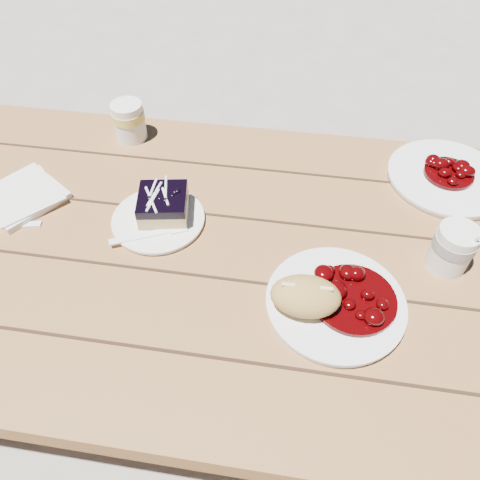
# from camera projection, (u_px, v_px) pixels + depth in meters

# --- Properties ---
(ground) EXTENTS (60.00, 60.00, 0.00)m
(ground) POSITION_uv_depth(u_px,v_px,m) (233.00, 400.00, 1.48)
(ground) COLOR gray
(ground) RESTS_ON ground
(picnic_table) EXTENTS (2.00, 1.55, 0.75)m
(picnic_table) POSITION_uv_depth(u_px,v_px,m) (229.00, 293.00, 1.04)
(picnic_table) COLOR brown
(picnic_table) RESTS_ON ground
(main_plate) EXTENTS (0.24, 0.24, 0.02)m
(main_plate) POSITION_uv_depth(u_px,v_px,m) (335.00, 303.00, 0.82)
(main_plate) COLOR white
(main_plate) RESTS_ON picnic_table
(goulash_stew) EXTENTS (0.15, 0.15, 0.04)m
(goulash_stew) POSITION_uv_depth(u_px,v_px,m) (355.00, 294.00, 0.80)
(goulash_stew) COLOR #3A0203
(goulash_stew) RESTS_ON main_plate
(bread_roll) EXTENTS (0.12, 0.08, 0.06)m
(bread_roll) POSITION_uv_depth(u_px,v_px,m) (306.00, 296.00, 0.79)
(bread_roll) COLOR #B58E45
(bread_roll) RESTS_ON main_plate
(dessert_plate) EXTENTS (0.18, 0.18, 0.01)m
(dessert_plate) POSITION_uv_depth(u_px,v_px,m) (159.00, 220.00, 0.96)
(dessert_plate) COLOR white
(dessert_plate) RESTS_ON picnic_table
(blueberry_cake) EXTENTS (0.11, 0.11, 0.06)m
(blueberry_cake) POSITION_uv_depth(u_px,v_px,m) (163.00, 204.00, 0.95)
(blueberry_cake) COLOR tan
(blueberry_cake) RESTS_ON dessert_plate
(fork_dessert) EXTENTS (0.16, 0.09, 0.00)m
(fork_dessert) POSITION_uv_depth(u_px,v_px,m) (141.00, 236.00, 0.92)
(fork_dessert) COLOR white
(fork_dessert) RESTS_ON dessert_plate
(coffee_cup) EXTENTS (0.07, 0.07, 0.09)m
(coffee_cup) POSITION_uv_depth(u_px,v_px,m) (452.00, 248.00, 0.86)
(coffee_cup) COLOR white
(coffee_cup) RESTS_ON picnic_table
(napkin_stack) EXTENTS (0.21, 0.21, 0.01)m
(napkin_stack) POSITION_uv_depth(u_px,v_px,m) (22.00, 196.00, 1.01)
(napkin_stack) COLOR white
(napkin_stack) RESTS_ON picnic_table
(fork_table) EXTENTS (0.16, 0.06, 0.00)m
(fork_table) POSITION_uv_depth(u_px,v_px,m) (10.00, 225.00, 0.96)
(fork_table) COLOR white
(fork_table) RESTS_ON picnic_table
(second_plate) EXTENTS (0.25, 0.25, 0.02)m
(second_plate) POSITION_uv_depth(u_px,v_px,m) (447.00, 178.00, 1.04)
(second_plate) COLOR white
(second_plate) RESTS_ON picnic_table
(second_stew) EXTENTS (0.11, 0.11, 0.04)m
(second_stew) POSITION_uv_depth(u_px,v_px,m) (451.00, 168.00, 1.02)
(second_stew) COLOR #3A0203
(second_stew) RESTS_ON second_plate
(second_cup) EXTENTS (0.07, 0.07, 0.09)m
(second_cup) POSITION_uv_depth(u_px,v_px,m) (129.00, 121.00, 1.12)
(second_cup) COLOR white
(second_cup) RESTS_ON picnic_table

